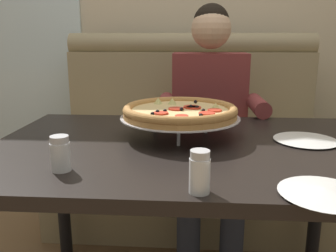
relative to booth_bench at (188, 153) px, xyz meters
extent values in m
cube|color=#998966|center=(0.00, -0.13, -0.17)|extent=(1.60, 0.60, 0.46)
cube|color=#998966|center=(0.00, 0.26, 0.29)|extent=(1.60, 0.18, 0.65)
cylinder|color=#998966|center=(0.00, 0.26, 0.66)|extent=(1.60, 0.14, 0.14)
cube|color=black|center=(0.00, -0.92, 0.32)|extent=(1.37, 0.90, 0.04)
cylinder|color=black|center=(-0.61, -0.54, -0.05)|extent=(0.06, 0.06, 0.70)
cylinder|color=black|center=(0.61, -0.54, -0.05)|extent=(0.06, 0.06, 0.70)
cube|color=#2D3342|center=(0.11, -0.38, 0.14)|extent=(0.34, 0.40, 0.15)
cylinder|color=#2D3342|center=(0.01, -0.63, -0.17)|extent=(0.11, 0.11, 0.46)
cylinder|color=#2D3342|center=(0.21, -0.63, -0.17)|extent=(0.11, 0.11, 0.46)
cube|color=brown|center=(0.11, -0.16, 0.34)|extent=(0.40, 0.22, 0.56)
cylinder|color=brown|center=(-0.12, -0.38, 0.38)|extent=(0.08, 0.28, 0.08)
cylinder|color=brown|center=(0.34, -0.38, 0.38)|extent=(0.08, 0.28, 0.08)
sphere|color=#DBB28E|center=(0.11, -0.18, 0.75)|extent=(0.21, 0.21, 0.21)
sphere|color=black|center=(0.11, -0.17, 0.78)|extent=(0.19, 0.19, 0.19)
cylinder|color=silver|center=(-0.03, -0.94, 0.37)|extent=(0.01, 0.01, 0.07)
cylinder|color=silver|center=(-0.13, -0.77, 0.37)|extent=(0.01, 0.01, 0.07)
cylinder|color=silver|center=(0.07, -0.77, 0.37)|extent=(0.01, 0.01, 0.07)
torus|color=silver|center=(-0.03, -0.83, 0.40)|extent=(0.24, 0.24, 0.01)
cylinder|color=silver|center=(-0.03, -0.83, 0.41)|extent=(0.44, 0.44, 0.00)
cylinder|color=#B77F42|center=(-0.03, -0.83, 0.42)|extent=(0.42, 0.42, 0.02)
torus|color=#B77F42|center=(-0.03, -0.83, 0.44)|extent=(0.42, 0.42, 0.03)
cylinder|color=#E5C17A|center=(-0.03, -0.83, 0.44)|extent=(0.36, 0.36, 0.01)
cylinder|color=red|center=(-0.04, -0.83, 0.45)|extent=(0.06, 0.06, 0.01)
cylinder|color=red|center=(0.10, -0.85, 0.45)|extent=(0.05, 0.05, 0.01)
cylinder|color=red|center=(0.02, -0.80, 0.45)|extent=(0.05, 0.05, 0.01)
cylinder|color=red|center=(0.02, -0.79, 0.45)|extent=(0.06, 0.06, 0.01)
cylinder|color=red|center=(-0.09, -0.91, 0.45)|extent=(0.05, 0.05, 0.01)
cylinder|color=red|center=(0.07, -0.91, 0.45)|extent=(0.06, 0.06, 0.01)
cylinder|color=red|center=(-0.02, -0.96, 0.45)|extent=(0.04, 0.04, 0.01)
sphere|color=black|center=(-0.02, -0.85, 0.45)|extent=(0.01, 0.01, 0.01)
sphere|color=black|center=(-0.10, -0.90, 0.45)|extent=(0.01, 0.01, 0.01)
sphere|color=black|center=(0.06, -0.87, 0.45)|extent=(0.01, 0.01, 0.01)
sphere|color=black|center=(0.03, -0.69, 0.45)|extent=(0.01, 0.01, 0.01)
sphere|color=black|center=(-0.08, -0.89, 0.45)|extent=(0.01, 0.01, 0.01)
sphere|color=black|center=(-0.12, -0.94, 0.45)|extent=(0.01, 0.01, 0.01)
sphere|color=black|center=(0.05, -0.95, 0.45)|extent=(0.01, 0.01, 0.01)
sphere|color=black|center=(0.01, -0.80, 0.45)|extent=(0.01, 0.01, 0.01)
sphere|color=black|center=(0.04, -0.81, 0.45)|extent=(0.01, 0.01, 0.01)
cone|color=#CCC675|center=(-0.12, -0.72, 0.45)|extent=(0.04, 0.04, 0.02)
cone|color=#CCC675|center=(-0.06, -0.72, 0.45)|extent=(0.04, 0.04, 0.02)
cone|color=#CCC675|center=(0.11, -0.81, 0.45)|extent=(0.04, 0.04, 0.02)
cylinder|color=white|center=(-0.34, -1.20, 0.38)|extent=(0.06, 0.06, 0.08)
cylinder|color=silver|center=(-0.34, -1.20, 0.36)|extent=(0.05, 0.05, 0.04)
cylinder|color=silver|center=(-0.34, -1.20, 0.43)|extent=(0.05, 0.05, 0.02)
cylinder|color=white|center=(0.04, -1.32, 0.38)|extent=(0.05, 0.05, 0.09)
cylinder|color=#4C6633|center=(0.04, -1.32, 0.37)|extent=(0.04, 0.04, 0.06)
cylinder|color=silver|center=(0.04, -1.32, 0.43)|extent=(0.05, 0.05, 0.02)
cylinder|color=white|center=(0.33, -1.32, 0.34)|extent=(0.15, 0.15, 0.01)
cone|color=white|center=(0.33, -1.32, 0.35)|extent=(0.21, 0.21, 0.01)
cylinder|color=white|center=(0.43, -0.86, 0.34)|extent=(0.16, 0.16, 0.01)
cone|color=white|center=(0.43, -0.86, 0.35)|extent=(0.23, 0.23, 0.01)
cylinder|color=black|center=(-1.27, 1.29, -0.18)|extent=(0.02, 0.02, 0.44)
cylinder|color=black|center=(-1.30, 1.04, -0.18)|extent=(0.02, 0.02, 0.44)
cylinder|color=black|center=(-1.01, 1.27, -0.18)|extent=(0.02, 0.02, 0.44)
cylinder|color=black|center=(-1.04, 1.01, -0.18)|extent=(0.02, 0.02, 0.44)
cylinder|color=black|center=(-1.16, 1.15, 0.05)|extent=(0.40, 0.40, 0.02)
cube|color=black|center=(-1.00, 1.14, 0.25)|extent=(0.05, 0.32, 0.42)
camera|label=1|loc=(0.02, -2.11, 0.70)|focal=37.79mm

